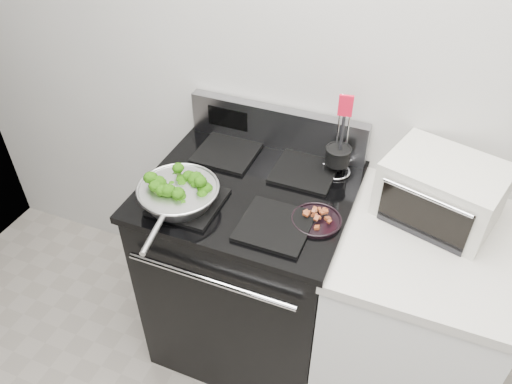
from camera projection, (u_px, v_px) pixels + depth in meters
The scene contains 8 objects.
back_wall at pixel (360, 67), 1.81m from camera, with size 4.00×0.02×2.70m, color silver.
gas_range at pixel (250, 267), 2.21m from camera, with size 0.79×0.69×1.13m.
counter at pixel (405, 320), 2.02m from camera, with size 0.62×0.68×0.92m.
skillet at pixel (178, 194), 1.80m from camera, with size 0.30×0.47×0.06m.
broccoli_pile at pixel (178, 190), 1.79m from camera, with size 0.24×0.24×0.08m, color #103204, non-canonical shape.
bacon_plate at pixel (316, 218), 1.75m from camera, with size 0.18×0.18×0.04m.
utensil_holder at pixel (337, 159), 1.94m from camera, with size 0.11×0.11×0.35m.
toaster_oven at pixel (441, 191), 1.76m from camera, with size 0.46×0.39×0.22m.
Camera 1 is at (0.28, 0.05, 2.16)m, focal length 35.00 mm.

